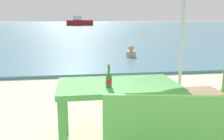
{
  "coord_description": "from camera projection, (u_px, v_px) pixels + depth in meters",
  "views": [
    {
      "loc": [
        -0.79,
        -1.43,
        1.55
      ],
      "look_at": [
        -0.15,
        3.0,
        0.6
      ],
      "focal_mm": 41.96,
      "sensor_mm": 36.0,
      "label": 1
    }
  ],
  "objects": [
    {
      "name": "swimmer_person",
      "position": [
        131.0,
        52.0,
        9.29
      ],
      "size": [
        0.34,
        0.34,
        0.41
      ],
      "color": "tan",
      "rests_on": "sea_water"
    },
    {
      "name": "beer_bottle_amber",
      "position": [
        109.0,
        79.0,
        2.89
      ],
      "size": [
        0.07,
        0.07,
        0.26
      ],
      "color": "#2D662D",
      "rests_on": "picnic_table_green"
    },
    {
      "name": "sea_water",
      "position": [
        80.0,
        28.0,
        30.85
      ],
      "size": [
        120.0,
        50.0,
        0.08
      ],
      "primitive_type": "cube",
      "color": "teal",
      "rests_on": "ground_plane"
    },
    {
      "name": "side_table_wood",
      "position": [
        202.0,
        104.0,
        3.58
      ],
      "size": [
        0.44,
        0.44,
        0.54
      ],
      "color": "#9E7A51",
      "rests_on": "ground_plane"
    },
    {
      "name": "boat_fishing_trawler",
      "position": [
        79.0,
        22.0,
        35.66
      ],
      "size": [
        3.6,
        0.98,
        1.31
      ],
      "color": "maroon",
      "rests_on": "sea_water"
    },
    {
      "name": "picnic_table_green",
      "position": [
        118.0,
        92.0,
        3.08
      ],
      "size": [
        1.4,
        0.8,
        0.76
      ],
      "color": "#4C9E47",
      "rests_on": "ground_plane"
    }
  ]
}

